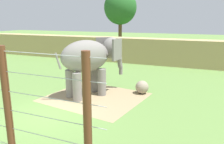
{
  "coord_description": "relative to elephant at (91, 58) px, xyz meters",
  "views": [
    {
      "loc": [
        6.35,
        -7.54,
        4.21
      ],
      "look_at": [
        1.77,
        3.4,
        1.4
      ],
      "focal_mm": 36.16,
      "sensor_mm": 36.0,
      "label": 1
    }
  ],
  "objects": [
    {
      "name": "embankment_wall",
      "position": [
        -0.56,
        10.37,
        -0.9
      ],
      "size": [
        36.0,
        1.8,
        2.39
      ],
      "primitive_type": "cube",
      "color": "tan",
      "rests_on": "ground"
    },
    {
      "name": "enrichment_ball",
      "position": [
        2.6,
        1.3,
        -1.72
      ],
      "size": [
        0.75,
        0.75,
        0.75
      ],
      "primitive_type": "sphere",
      "color": "gray",
      "rests_on": "ground"
    },
    {
      "name": "tree_far_left",
      "position": [
        -4.31,
        15.95,
        3.43
      ],
      "size": [
        3.97,
        3.97,
        7.65
      ],
      "color": "brown",
      "rests_on": "ground"
    },
    {
      "name": "dirt_patch",
      "position": [
        0.4,
        -0.32,
        -2.1
      ],
      "size": [
        5.56,
        5.13,
        0.01
      ],
      "primitive_type": "cube",
      "rotation": [
        0.0,
        0.0,
        -0.15
      ],
      "color": "#937F5B",
      "rests_on": "ground"
    },
    {
      "name": "elephant",
      "position": [
        0.0,
        0.0,
        0.0
      ],
      "size": [
        3.08,
        3.86,
        3.17
      ],
      "color": "gray",
      "rests_on": "ground"
    },
    {
      "name": "ground_plane",
      "position": [
        -0.56,
        -3.27,
        -2.1
      ],
      "size": [
        120.0,
        120.0,
        0.0
      ],
      "primitive_type": "plane",
      "color": "#5B7F3D"
    }
  ]
}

